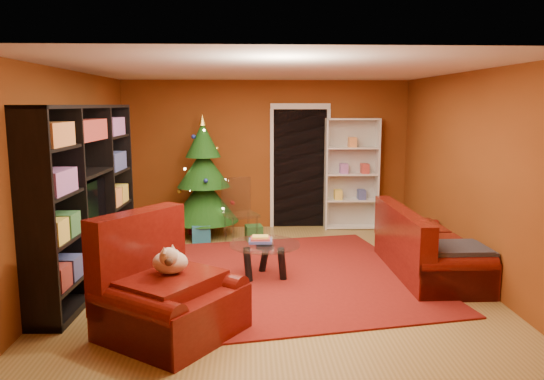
{
  "coord_description": "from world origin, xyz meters",
  "views": [
    {
      "loc": [
        -0.31,
        -6.59,
        2.18
      ],
      "look_at": [
        0.0,
        0.4,
        1.05
      ],
      "focal_mm": 35.0,
      "sensor_mm": 36.0,
      "label": 1
    }
  ],
  "objects_px": {
    "gift_box_green": "(254,233)",
    "acrylic_chair": "(241,215)",
    "white_bookshelf": "(352,174)",
    "dog": "(170,262)",
    "christmas_tree": "(204,177)",
    "rug": "(295,275)",
    "gift_box_red": "(195,226)",
    "media_unit": "(84,197)",
    "gift_box_teal": "(201,233)",
    "coffee_table": "(265,260)",
    "armchair": "(171,288)",
    "sofa": "(430,241)"
  },
  "relations": [
    {
      "from": "gift_box_red",
      "to": "rug",
      "type": "bearing_deg",
      "value": -57.31
    },
    {
      "from": "christmas_tree",
      "to": "sofa",
      "type": "height_order",
      "value": "christmas_tree"
    },
    {
      "from": "media_unit",
      "to": "gift_box_red",
      "type": "bearing_deg",
      "value": 70.32
    },
    {
      "from": "rug",
      "to": "coffee_table",
      "type": "height_order",
      "value": "coffee_table"
    },
    {
      "from": "media_unit",
      "to": "white_bookshelf",
      "type": "height_order",
      "value": "media_unit"
    },
    {
      "from": "coffee_table",
      "to": "acrylic_chair",
      "type": "relative_size",
      "value": 0.95
    },
    {
      "from": "gift_box_teal",
      "to": "coffee_table",
      "type": "distance_m",
      "value": 2.1
    },
    {
      "from": "armchair",
      "to": "sofa",
      "type": "xyz_separation_m",
      "value": [
        3.07,
        1.72,
        -0.03
      ]
    },
    {
      "from": "gift_box_red",
      "to": "white_bookshelf",
      "type": "bearing_deg",
      "value": 5.18
    },
    {
      "from": "christmas_tree",
      "to": "white_bookshelf",
      "type": "xyz_separation_m",
      "value": [
        2.55,
        0.44,
        -0.02
      ]
    },
    {
      "from": "white_bookshelf",
      "to": "armchair",
      "type": "distance_m",
      "value": 5.05
    },
    {
      "from": "rug",
      "to": "white_bookshelf",
      "type": "distance_m",
      "value": 3.03
    },
    {
      "from": "christmas_tree",
      "to": "sofa",
      "type": "bearing_deg",
      "value": -35.2
    },
    {
      "from": "gift_box_green",
      "to": "dog",
      "type": "distance_m",
      "value": 3.55
    },
    {
      "from": "media_unit",
      "to": "acrylic_chair",
      "type": "relative_size",
      "value": 3.03
    },
    {
      "from": "media_unit",
      "to": "white_bookshelf",
      "type": "distance_m",
      "value": 4.72
    },
    {
      "from": "white_bookshelf",
      "to": "gift_box_red",
      "type": "bearing_deg",
      "value": -173.38
    },
    {
      "from": "dog",
      "to": "christmas_tree",
      "type": "bearing_deg",
      "value": 35.88
    },
    {
      "from": "gift_box_green",
      "to": "acrylic_chair",
      "type": "relative_size",
      "value": 0.28
    },
    {
      "from": "coffee_table",
      "to": "rug",
      "type": "bearing_deg",
      "value": 14.32
    },
    {
      "from": "gift_box_green",
      "to": "armchair",
      "type": "xyz_separation_m",
      "value": [
        -0.82,
        -3.47,
        0.34
      ]
    },
    {
      "from": "dog",
      "to": "gift_box_teal",
      "type": "bearing_deg",
      "value": 36.28
    },
    {
      "from": "media_unit",
      "to": "gift_box_green",
      "type": "distance_m",
      "value": 3.0
    },
    {
      "from": "gift_box_green",
      "to": "dog",
      "type": "bearing_deg",
      "value": -103.7
    },
    {
      "from": "rug",
      "to": "gift_box_red",
      "type": "xyz_separation_m",
      "value": [
        -1.51,
        2.36,
        0.11
      ]
    },
    {
      "from": "armchair",
      "to": "dog",
      "type": "xyz_separation_m",
      "value": [
        -0.01,
        0.07,
        0.23
      ]
    },
    {
      "from": "white_bookshelf",
      "to": "dog",
      "type": "height_order",
      "value": "white_bookshelf"
    },
    {
      "from": "media_unit",
      "to": "acrylic_chair",
      "type": "xyz_separation_m",
      "value": [
        1.84,
        1.84,
        -0.62
      ]
    },
    {
      "from": "rug",
      "to": "acrylic_chair",
      "type": "distance_m",
      "value": 1.82
    },
    {
      "from": "christmas_tree",
      "to": "acrylic_chair",
      "type": "bearing_deg",
      "value": -42.34
    },
    {
      "from": "rug",
      "to": "coffee_table",
      "type": "distance_m",
      "value": 0.47
    },
    {
      "from": "gift_box_green",
      "to": "acrylic_chair",
      "type": "height_order",
      "value": "acrylic_chair"
    },
    {
      "from": "gift_box_green",
      "to": "white_bookshelf",
      "type": "height_order",
      "value": "white_bookshelf"
    },
    {
      "from": "sofa",
      "to": "coffee_table",
      "type": "xyz_separation_m",
      "value": [
        -2.13,
        -0.1,
        -0.21
      ]
    },
    {
      "from": "media_unit",
      "to": "gift_box_green",
      "type": "xyz_separation_m",
      "value": [
        2.04,
        1.98,
        -0.96
      ]
    },
    {
      "from": "gift_box_green",
      "to": "armchair",
      "type": "distance_m",
      "value": 3.59
    },
    {
      "from": "gift_box_teal",
      "to": "gift_box_red",
      "type": "bearing_deg",
      "value": 103.98
    },
    {
      "from": "media_unit",
      "to": "gift_box_teal",
      "type": "bearing_deg",
      "value": 61.38
    },
    {
      "from": "rug",
      "to": "gift_box_green",
      "type": "bearing_deg",
      "value": 106.45
    },
    {
      "from": "rug",
      "to": "gift_box_red",
      "type": "distance_m",
      "value": 2.8
    },
    {
      "from": "rug",
      "to": "gift_box_teal",
      "type": "height_order",
      "value": "gift_box_teal"
    },
    {
      "from": "christmas_tree",
      "to": "armchair",
      "type": "xyz_separation_m",
      "value": [
        0.0,
        -3.89,
        -0.52
      ]
    },
    {
      "from": "white_bookshelf",
      "to": "gift_box_green",
      "type": "bearing_deg",
      "value": -152.22
    },
    {
      "from": "media_unit",
      "to": "gift_box_teal",
      "type": "xyz_separation_m",
      "value": [
        1.19,
        1.99,
        -0.94
      ]
    },
    {
      "from": "armchair",
      "to": "coffee_table",
      "type": "xyz_separation_m",
      "value": [
        0.94,
        1.63,
        -0.23
      ]
    },
    {
      "from": "rug",
      "to": "armchair",
      "type": "relative_size",
      "value": 3.0
    },
    {
      "from": "gift_box_red",
      "to": "sofa",
      "type": "bearing_deg",
      "value": -36.02
    },
    {
      "from": "rug",
      "to": "white_bookshelf",
      "type": "height_order",
      "value": "white_bookshelf"
    },
    {
      "from": "media_unit",
      "to": "gift_box_green",
      "type": "relative_size",
      "value": 10.85
    },
    {
      "from": "coffee_table",
      "to": "acrylic_chair",
      "type": "xyz_separation_m",
      "value": [
        -0.33,
        1.7,
        0.23
      ]
    }
  ]
}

